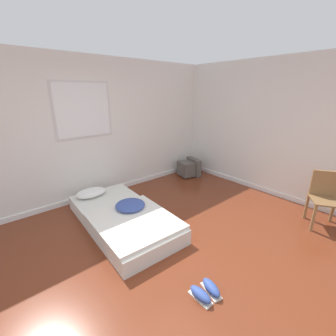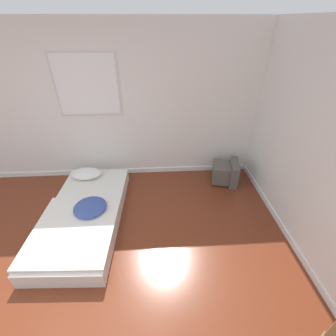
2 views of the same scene
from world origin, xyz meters
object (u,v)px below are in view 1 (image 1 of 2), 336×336
(mattress_bed, at_px, (122,216))
(wooden_chair, at_px, (325,194))
(crt_tv, at_px, (189,168))
(sneaker_pair, at_px, (206,291))

(mattress_bed, xyz_separation_m, wooden_chair, (2.41, -2.00, 0.35))
(crt_tv, distance_m, wooden_chair, 2.86)
(wooden_chair, height_order, sneaker_pair, wooden_chair)
(crt_tv, distance_m, sneaker_pair, 3.49)
(crt_tv, height_order, sneaker_pair, crt_tv)
(mattress_bed, height_order, wooden_chair, wooden_chair)
(wooden_chair, bearing_deg, crt_tv, 91.02)
(wooden_chair, distance_m, sneaker_pair, 2.48)
(mattress_bed, xyz_separation_m, crt_tv, (2.36, 0.85, 0.06))
(mattress_bed, bearing_deg, wooden_chair, -39.58)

